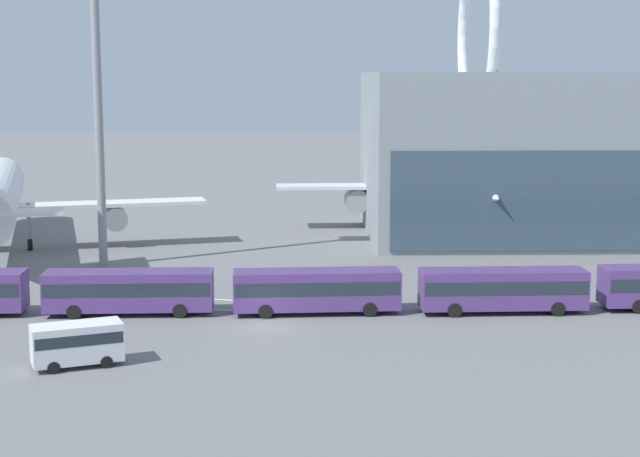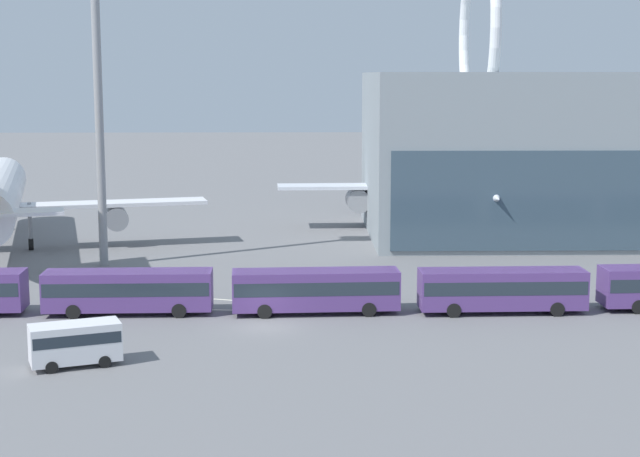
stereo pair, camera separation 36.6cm
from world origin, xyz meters
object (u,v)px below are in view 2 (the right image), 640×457
(shuttle_bus_3, at_px, (502,287))
(service_van_foreground, at_px, (75,341))
(airliner_at_gate_far, at_px, (458,178))
(shuttle_bus_2, at_px, (316,288))
(floodlight_mast, at_px, (97,58))
(shuttle_bus_1, at_px, (128,289))

(shuttle_bus_3, height_order, service_van_foreground, shuttle_bus_3)
(airliner_at_gate_far, distance_m, shuttle_bus_2, 42.53)
(service_van_foreground, bearing_deg, shuttle_bus_3, -176.60)
(airliner_at_gate_far, distance_m, shuttle_bus_3, 39.55)
(service_van_foreground, distance_m, floodlight_mast, 34.28)
(service_van_foreground, bearing_deg, airliner_at_gate_far, -141.12)
(shuttle_bus_1, height_order, service_van_foreground, shuttle_bus_1)
(shuttle_bus_2, relative_size, service_van_foreground, 2.15)
(shuttle_bus_1, bearing_deg, service_van_foreground, -95.59)
(shuttle_bus_1, xyz_separation_m, service_van_foreground, (-0.93, -12.21, -0.35))
(airliner_at_gate_far, relative_size, floodlight_mast, 1.33)
(airliner_at_gate_far, relative_size, shuttle_bus_3, 3.39)
(shuttle_bus_1, xyz_separation_m, shuttle_bus_2, (12.97, -0.05, 0.00))
(airliner_at_gate_far, distance_m, floodlight_mast, 42.36)
(shuttle_bus_1, relative_size, shuttle_bus_2, 0.99)
(shuttle_bus_3, bearing_deg, service_van_foreground, -157.15)
(shuttle_bus_1, bearing_deg, airliner_at_gate_far, 52.12)
(shuttle_bus_1, distance_m, service_van_foreground, 12.25)
(shuttle_bus_3, distance_m, floodlight_mast, 39.24)
(airliner_at_gate_far, distance_m, shuttle_bus_1, 48.90)
(shuttle_bus_1, distance_m, shuttle_bus_3, 25.95)
(airliner_at_gate_far, bearing_deg, shuttle_bus_2, 155.61)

